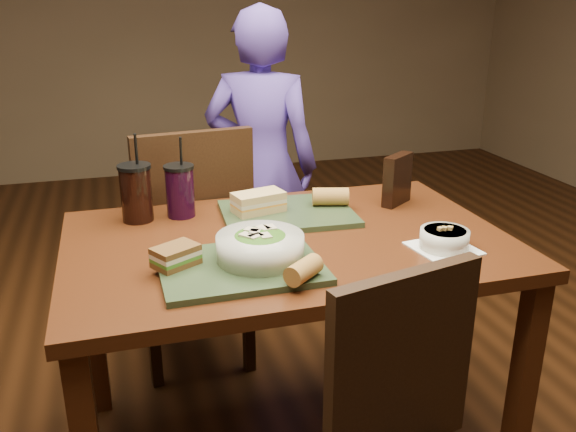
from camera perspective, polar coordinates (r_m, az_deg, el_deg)
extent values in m
cube|color=#451F0D|center=(1.96, 21.08, -14.85)|extent=(0.06, 0.06, 0.71)
cube|color=#451F0D|center=(2.26, -17.76, -9.44)|extent=(0.06, 0.06, 0.71)
cube|color=#451F0D|center=(2.50, 10.90, -5.87)|extent=(0.06, 0.06, 0.71)
cube|color=#451F0D|center=(1.82, 0.00, -2.66)|extent=(1.30, 0.85, 0.04)
cube|color=black|center=(1.41, 10.58, -13.69)|extent=(0.38, 0.12, 0.46)
cube|color=black|center=(2.47, -8.96, -3.42)|extent=(0.48, 0.48, 0.04)
cube|color=black|center=(2.19, -8.65, 1.25)|extent=(0.43, 0.09, 0.51)
cube|color=black|center=(2.40, -12.46, -10.83)|extent=(0.04, 0.04, 0.44)
cube|color=black|center=(2.44, -3.71, -9.80)|extent=(0.04, 0.04, 0.44)
cube|color=black|center=(2.73, -13.08, -6.96)|extent=(0.04, 0.04, 0.44)
cube|color=black|center=(2.76, -5.42, -6.13)|extent=(0.04, 0.04, 0.44)
imported|color=#51389C|center=(2.76, -2.51, 4.63)|extent=(0.60, 0.52, 1.40)
cube|color=#2A3920|center=(1.61, -4.46, -4.78)|extent=(0.42, 0.32, 0.02)
cube|color=#2A3920|center=(1.99, -0.05, 0.24)|extent=(0.44, 0.34, 0.02)
cylinder|color=silver|center=(1.62, -2.62, -2.94)|extent=(0.23, 0.23, 0.07)
ellipsoid|color=#427219|center=(1.61, -2.62, -2.49)|extent=(0.19, 0.19, 0.06)
cube|color=beige|center=(1.58, -3.03, -1.95)|extent=(0.05, 0.04, 0.01)
cube|color=beige|center=(1.59, -3.83, -1.85)|extent=(0.05, 0.05, 0.01)
cube|color=beige|center=(1.62, -3.38, -1.36)|extent=(0.05, 0.05, 0.01)
cube|color=beige|center=(1.58, -2.15, -1.91)|extent=(0.03, 0.04, 0.01)
cube|color=beige|center=(1.64, -2.30, -1.18)|extent=(0.04, 0.05, 0.01)
cube|color=beige|center=(1.61, -3.14, -1.57)|extent=(0.04, 0.05, 0.01)
cube|color=beige|center=(1.64, -1.69, -1.11)|extent=(0.03, 0.04, 0.01)
cube|color=white|center=(1.79, 14.34, -2.95)|extent=(0.19, 0.19, 0.00)
cylinder|color=silver|center=(1.78, 14.42, -2.08)|extent=(0.14, 0.14, 0.05)
cylinder|color=black|center=(1.77, 14.48, -1.45)|extent=(0.12, 0.12, 0.01)
cube|color=#B28947|center=(1.77, 14.94, -1.10)|extent=(0.02, 0.02, 0.01)
cube|color=#B28947|center=(1.76, 14.07, -1.18)|extent=(0.02, 0.02, 0.01)
cube|color=#B28947|center=(1.77, 14.42, -1.13)|extent=(0.02, 0.02, 0.01)
cube|color=#593819|center=(1.62, -10.41, -4.31)|extent=(0.14, 0.12, 0.02)
cube|color=#3F721E|center=(1.61, -10.44, -3.89)|extent=(0.14, 0.12, 0.01)
cube|color=beige|center=(1.61, -10.47, -3.52)|extent=(0.14, 0.12, 0.01)
cube|color=#593819|center=(1.60, -10.50, -3.07)|extent=(0.14, 0.12, 0.02)
cube|color=tan|center=(1.98, -2.77, 0.75)|extent=(0.18, 0.12, 0.02)
cube|color=orange|center=(1.97, -2.78, 1.15)|extent=(0.18, 0.12, 0.01)
cube|color=beige|center=(1.97, -2.78, 1.41)|extent=(0.18, 0.12, 0.01)
cube|color=tan|center=(1.97, -2.79, 1.90)|extent=(0.18, 0.12, 0.02)
cylinder|color=#AD7533|center=(1.50, 1.47, -5.07)|extent=(0.11, 0.11, 0.05)
cylinder|color=#AD7533|center=(2.04, 3.99, 1.83)|extent=(0.13, 0.09, 0.06)
cylinder|color=black|center=(1.99, -14.00, 1.95)|extent=(0.10, 0.10, 0.17)
cylinder|color=black|center=(1.96, -14.23, 4.51)|extent=(0.10, 0.10, 0.01)
cylinder|color=black|center=(1.95, -14.02, 5.96)|extent=(0.01, 0.03, 0.11)
cylinder|color=black|center=(2.00, -10.06, 2.18)|extent=(0.09, 0.09, 0.16)
cylinder|color=black|center=(1.98, -10.21, 4.54)|extent=(0.10, 0.10, 0.01)
cylinder|color=black|center=(1.96, -9.99, 5.88)|extent=(0.01, 0.03, 0.10)
cube|color=black|center=(2.12, 10.19, 3.37)|extent=(0.13, 0.11, 0.17)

